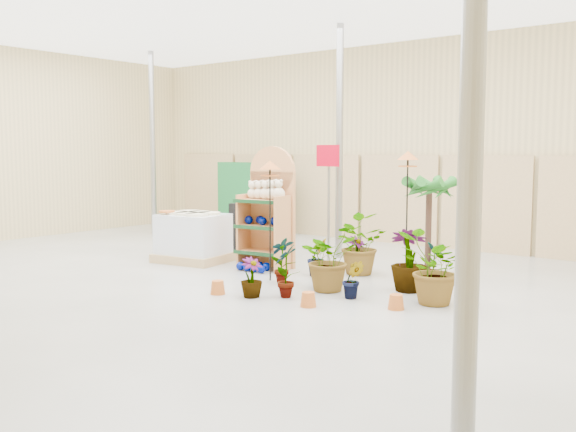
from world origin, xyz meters
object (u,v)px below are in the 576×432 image
object	(u,v)px
pallet_stack	(193,238)
bird_table_front	(270,169)
display_shelf	(269,212)
potted_plant_2	(329,258)

from	to	relation	value
pallet_stack	bird_table_front	world-z (taller)	bird_table_front
display_shelf	potted_plant_2	size ratio (longest dim) A/B	2.20
display_shelf	bird_table_front	bearing A→B (deg)	-56.53
pallet_stack	display_shelf	bearing A→B (deg)	5.89
display_shelf	pallet_stack	world-z (taller)	display_shelf
potted_plant_2	pallet_stack	bearing A→B (deg)	171.52
pallet_stack	bird_table_front	bearing A→B (deg)	-21.03
pallet_stack	potted_plant_2	bearing A→B (deg)	-17.60
pallet_stack	bird_table_front	xyz separation A→B (m)	(2.29, -0.48, 1.34)
potted_plant_2	display_shelf	bearing A→B (deg)	154.42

